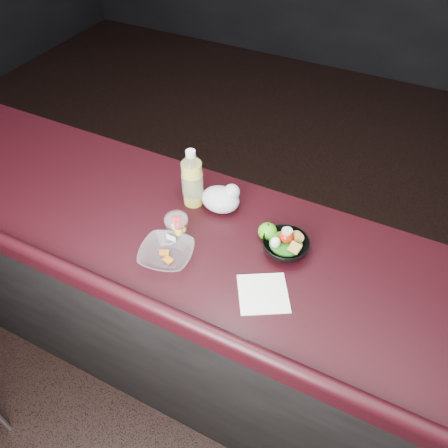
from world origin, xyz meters
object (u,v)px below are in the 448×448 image
at_px(lemonade_bottle, 192,182).
at_px(fruit_cup, 177,226).
at_px(snack_bowl, 285,245).
at_px(takeout_bowl, 167,254).
at_px(green_apple, 268,231).

bearing_deg(lemonade_bottle, fruit_cup, -77.15).
distance_m(snack_bowl, takeout_bowl, 0.42).
bearing_deg(lemonade_bottle, green_apple, -8.40).
bearing_deg(fruit_cup, snack_bowl, 17.70).
distance_m(fruit_cup, takeout_bowl, 0.11).
xyz_separation_m(lemonade_bottle, takeout_bowl, (0.06, -0.30, -0.08)).
relative_size(fruit_cup, takeout_bowl, 0.55).
relative_size(lemonade_bottle, snack_bowl, 1.12).
relative_size(green_apple, takeout_bowl, 0.33).
relative_size(lemonade_bottle, fruit_cup, 2.04).
bearing_deg(green_apple, snack_bowl, -21.00).
distance_m(lemonade_bottle, takeout_bowl, 0.31).
bearing_deg(green_apple, lemonade_bottle, 171.60).
xyz_separation_m(green_apple, snack_bowl, (0.08, -0.03, -0.00)).
xyz_separation_m(snack_bowl, takeout_bowl, (-0.36, -0.22, -0.01)).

